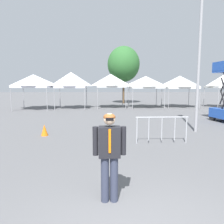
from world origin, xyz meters
name	(u,v)px	position (x,y,z in m)	size (l,w,h in m)	color
canopy_tent_far_left	(34,81)	(-7.27, 18.10, 2.71)	(3.39, 3.39, 3.34)	#9E9EA3
canopy_tent_center	(71,80)	(-3.78, 18.69, 2.82)	(3.02, 3.02, 3.60)	#9E9EA3
canopy_tent_left_of_center	(111,81)	(0.17, 19.29, 2.77)	(3.01, 3.01, 3.45)	#9E9EA3
canopy_tent_behind_right	(146,82)	(3.77, 19.22, 2.62)	(3.28, 3.28, 3.24)	#9E9EA3
canopy_tent_right_of_center	(180,82)	(7.46, 19.57, 2.63)	(3.36, 3.36, 3.29)	#9E9EA3
canopy_tent_behind_left	(223,81)	(11.94, 19.28, 2.72)	(2.94, 2.94, 3.40)	#9E9EA3
person_foreground	(109,151)	(-0.37, 1.29, 1.03)	(0.65, 0.26, 1.78)	#33384C
light_pole_near_lift	(200,33)	(4.10, 7.63, 4.79)	(0.36, 0.36, 8.45)	#9E9EA3
tree_behind_tents_center	(124,64)	(1.93, 24.49, 4.94)	(4.03, 4.03, 7.17)	brown
crowd_barrier_mid_lot	(162,125)	(1.81, 5.53, 0.75)	(2.10, 0.06, 1.08)	#B7BABF
traffic_cone_lot_center	(44,130)	(-3.24, 6.99, 0.26)	(0.32, 0.32, 0.52)	orange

